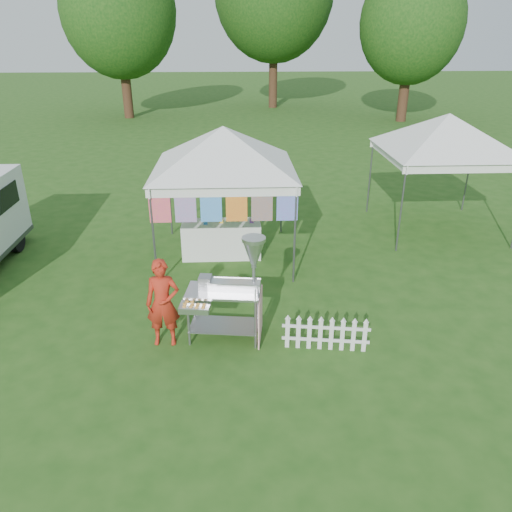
{
  "coord_description": "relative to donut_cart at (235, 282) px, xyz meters",
  "views": [
    {
      "loc": [
        0.19,
        -7.23,
        4.85
      ],
      "look_at": [
        0.58,
        1.01,
        1.1
      ],
      "focal_mm": 35.0,
      "sensor_mm": 36.0,
      "label": 1
    }
  ],
  "objects": [
    {
      "name": "tree_right",
      "position": [
        9.81,
        22.0,
        4.08
      ],
      "size": [
        5.6,
        5.6,
        8.42
      ],
      "color": "#361E13",
      "rests_on": "ground"
    },
    {
      "name": "canopy_main",
      "position": [
        -0.19,
        3.49,
        1.89
      ],
      "size": [
        4.24,
        4.24,
        3.45
      ],
      "color": "#59595E",
      "rests_on": "ground"
    },
    {
      "name": "donut_cart",
      "position": [
        0.0,
        0.0,
        0.0
      ],
      "size": [
        1.43,
        0.89,
        1.87
      ],
      "rotation": [
        0.0,
        0.0,
        -0.13
      ],
      "color": "gray",
      "rests_on": "ground"
    },
    {
      "name": "tree_left",
      "position": [
        -6.19,
        24.0,
        4.73
      ],
      "size": [
        6.4,
        6.4,
        9.53
      ],
      "color": "#361E13",
      "rests_on": "ground"
    },
    {
      "name": "ground",
      "position": [
        -0.19,
        -0.0,
        -1.1
      ],
      "size": [
        120.0,
        120.0,
        0.0
      ],
      "primitive_type": "plane",
      "color": "#234E16",
      "rests_on": "ground"
    },
    {
      "name": "display_table",
      "position": [
        -0.29,
        3.49,
        -0.69
      ],
      "size": [
        1.8,
        0.7,
        0.82
      ],
      "primitive_type": "cube",
      "color": "white",
      "rests_on": "ground"
    },
    {
      "name": "picket_fence",
      "position": [
        1.48,
        -0.38,
        -0.81
      ],
      "size": [
        1.43,
        0.23,
        0.56
      ],
      "rotation": [
        0.0,
        0.0,
        -0.14
      ],
      "color": "white",
      "rests_on": "ground"
    },
    {
      "name": "vendor",
      "position": [
        -1.19,
        -0.06,
        -0.33
      ],
      "size": [
        0.56,
        0.37,
        1.53
      ],
      "primitive_type": "imported",
      "rotation": [
        0.0,
        0.0,
        -0.0
      ],
      "color": "#AF2615",
      "rests_on": "ground"
    },
    {
      "name": "canopy_right",
      "position": [
        5.31,
        4.99,
        1.89
      ],
      "size": [
        4.24,
        4.24,
        3.45
      ],
      "color": "#59595E",
      "rests_on": "ground"
    }
  ]
}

